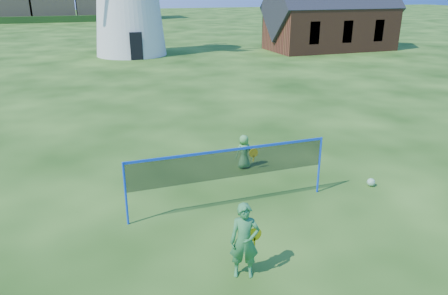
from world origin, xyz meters
TOP-DOWN VIEW (x-y plane):
  - ground at (0.00, 0.00)m, footprint 220.00×220.00m
  - chapel at (18.50, 24.56)m, footprint 11.10×5.38m
  - badminton_net at (0.26, 0.25)m, footprint 5.05×0.05m
  - player_girl at (-0.41, -2.38)m, footprint 0.74×0.52m
  - player_boy at (1.52, 2.43)m, footprint 0.63×0.43m
  - play_ball at (4.35, 0.08)m, footprint 0.22×0.22m

SIDE VIEW (x-z plane):
  - ground at x=0.00m, z-range 0.00..0.00m
  - play_ball at x=4.35m, z-range 0.00..0.22m
  - player_boy at x=1.52m, z-range 0.00..1.03m
  - player_girl at x=-0.41m, z-range 0.00..1.50m
  - badminton_net at x=0.26m, z-range 0.36..1.91m
  - chapel at x=18.50m, z-range -2.05..7.34m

